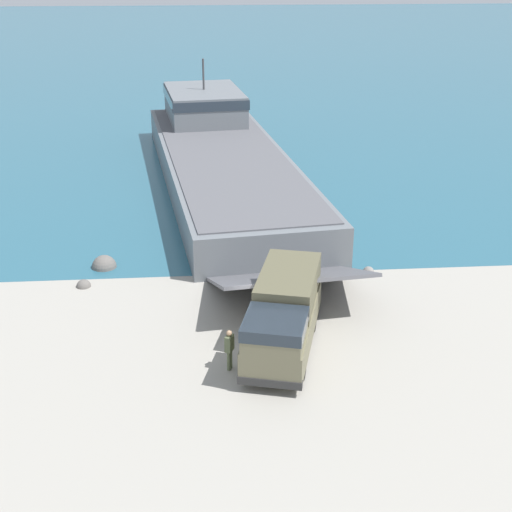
# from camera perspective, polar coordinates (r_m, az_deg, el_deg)

# --- Properties ---
(ground_plane) EXTENTS (240.00, 240.00, 0.00)m
(ground_plane) POSITION_cam_1_polar(r_m,az_deg,el_deg) (29.72, 0.92, -7.19)
(ground_plane) COLOR #9E998E
(water_surface) EXTENTS (240.00, 180.00, 0.01)m
(water_surface) POSITION_cam_1_polar(r_m,az_deg,el_deg) (123.47, -3.46, 16.43)
(water_surface) COLOR #285B70
(water_surface) RESTS_ON ground_plane
(landing_craft) EXTENTS (11.83, 36.48, 7.09)m
(landing_craft) POSITION_cam_1_polar(r_m,az_deg,el_deg) (51.11, -2.83, 8.19)
(landing_craft) COLOR slate
(landing_craft) RESTS_ON ground_plane
(military_truck) EXTENTS (4.12, 7.44, 2.91)m
(military_truck) POSITION_cam_1_polar(r_m,az_deg,el_deg) (28.85, 2.23, -4.68)
(military_truck) COLOR #6B664C
(military_truck) RESTS_ON ground_plane
(soldier_on_ramp) EXTENTS (0.40, 0.50, 1.71)m
(soldier_on_ramp) POSITION_cam_1_polar(r_m,az_deg,el_deg) (27.72, -2.14, -7.28)
(soldier_on_ramp) COLOR #566042
(soldier_on_ramp) RESTS_ON ground_plane
(shoreline_rock_a) EXTENTS (0.59, 0.59, 0.59)m
(shoreline_rock_a) POSITION_cam_1_polar(r_m,az_deg,el_deg) (36.61, 8.98, -1.28)
(shoreline_rock_a) COLOR gray
(shoreline_rock_a) RESTS_ON ground_plane
(shoreline_rock_b) EXTENTS (1.26, 1.26, 1.26)m
(shoreline_rock_b) POSITION_cam_1_polar(r_m,az_deg,el_deg) (37.54, -12.04, -0.87)
(shoreline_rock_b) COLOR #66605B
(shoreline_rock_b) RESTS_ON ground_plane
(shoreline_rock_c) EXTENTS (0.70, 0.70, 0.70)m
(shoreline_rock_c) POSITION_cam_1_polar(r_m,az_deg,el_deg) (35.65, -13.61, -2.38)
(shoreline_rock_c) COLOR #66605B
(shoreline_rock_c) RESTS_ON ground_plane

